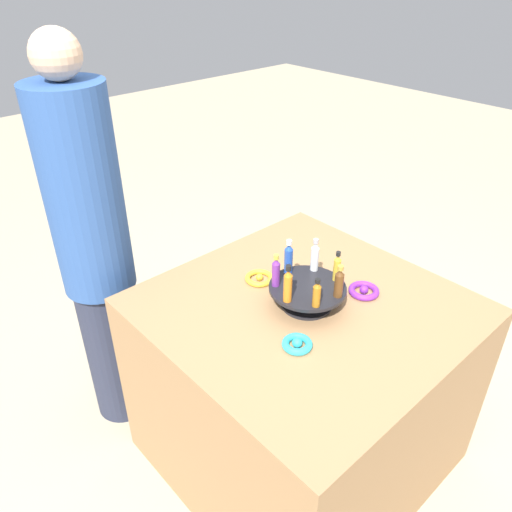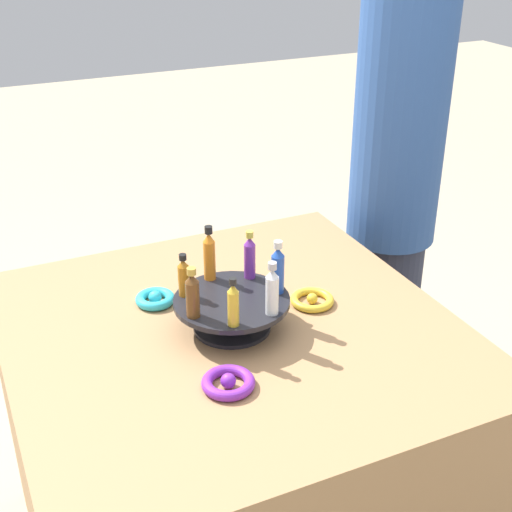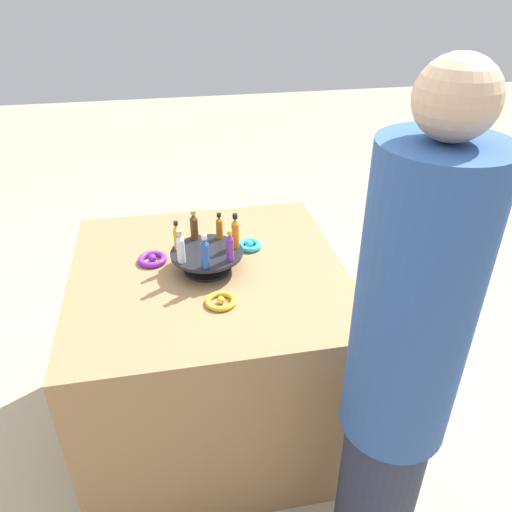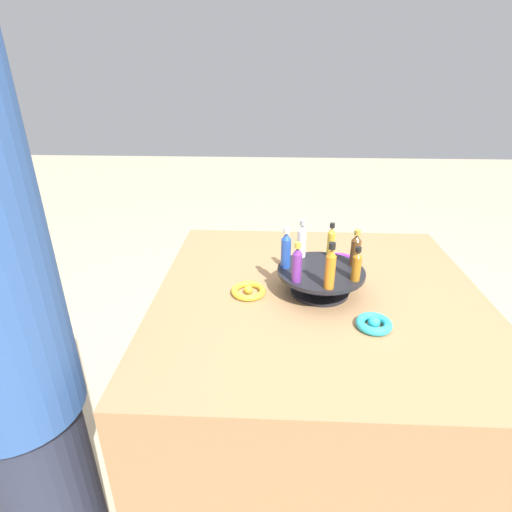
% 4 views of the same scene
% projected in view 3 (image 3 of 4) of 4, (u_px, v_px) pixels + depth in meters
% --- Properties ---
extents(ground_plane, '(12.00, 12.00, 0.00)m').
position_uv_depth(ground_plane, '(216.00, 413.00, 2.29)').
color(ground_plane, tan).
extents(party_table, '(1.02, 1.02, 0.79)m').
position_uv_depth(party_table, '(213.00, 348.00, 2.08)').
color(party_table, '#9E754C').
rests_on(party_table, ground_plane).
extents(display_stand, '(0.27, 0.27, 0.08)m').
position_uv_depth(display_stand, '(207.00, 258.00, 1.85)').
color(display_stand, black).
rests_on(display_stand, party_table).
extents(bottle_blue, '(0.03, 0.03, 0.13)m').
position_uv_depth(bottle_blue, '(205.00, 253.00, 1.71)').
color(bottle_blue, '#234CAD').
rests_on(bottle_blue, display_stand).
extents(bottle_purple, '(0.03, 0.03, 0.12)m').
position_uv_depth(bottle_purple, '(230.00, 247.00, 1.76)').
color(bottle_purple, '#702D93').
rests_on(bottle_purple, display_stand).
extents(bottle_orange, '(0.03, 0.03, 0.14)m').
position_uv_depth(bottle_orange, '(235.00, 232.00, 1.83)').
color(bottle_orange, orange).
rests_on(bottle_orange, display_stand).
extents(bottle_amber, '(0.03, 0.03, 0.10)m').
position_uv_depth(bottle_amber, '(219.00, 227.00, 1.90)').
color(bottle_amber, '#AD6B19').
rests_on(bottle_amber, display_stand).
extents(bottle_brown, '(0.03, 0.03, 0.12)m').
position_uv_depth(bottle_brown, '(194.00, 226.00, 1.89)').
color(bottle_brown, brown).
rests_on(bottle_brown, display_stand).
extents(bottle_gold, '(0.02, 0.02, 0.11)m').
position_uv_depth(bottle_gold, '(177.00, 236.00, 1.83)').
color(bottle_gold, gold).
rests_on(bottle_gold, display_stand).
extents(bottle_clear, '(0.03, 0.03, 0.13)m').
position_uv_depth(bottle_clear, '(181.00, 248.00, 1.75)').
color(bottle_clear, silver).
rests_on(bottle_clear, display_stand).
extents(ribbon_bow_gold, '(0.11, 0.11, 0.03)m').
position_uv_depth(ribbon_bow_gold, '(221.00, 301.00, 1.69)').
color(ribbon_bow_gold, gold).
rests_on(ribbon_bow_gold, party_table).
extents(ribbon_bow_teal, '(0.10, 0.10, 0.03)m').
position_uv_depth(ribbon_bow_teal, '(249.00, 245.00, 2.01)').
color(ribbon_bow_teal, '#2DB7CC').
rests_on(ribbon_bow_teal, party_table).
extents(ribbon_bow_purple, '(0.11, 0.11, 0.03)m').
position_uv_depth(ribbon_bow_purple, '(152.00, 259.00, 1.92)').
color(ribbon_bow_purple, purple).
rests_on(ribbon_bow_purple, party_table).
extents(person_figure, '(0.28, 0.28, 1.66)m').
position_uv_depth(person_figure, '(398.00, 384.00, 1.31)').
color(person_figure, '#282D42').
rests_on(person_figure, ground_plane).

